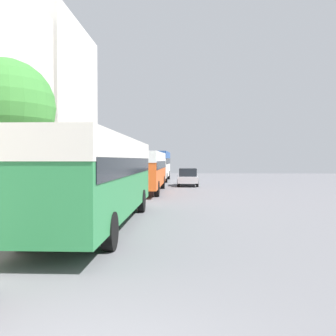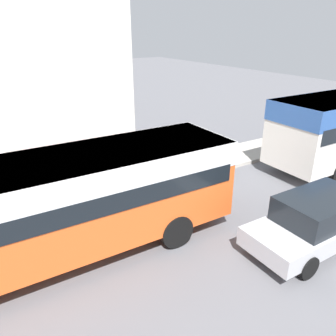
{
  "view_description": "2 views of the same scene",
  "coord_description": "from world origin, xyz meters",
  "px_view_note": "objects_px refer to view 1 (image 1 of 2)",
  "views": [
    {
      "loc": [
        1.15,
        -3.58,
        2.34
      ],
      "look_at": [
        -0.06,
        24.04,
        1.71
      ],
      "focal_mm": 40.0,
      "sensor_mm": 36.0,
      "label": 1
    },
    {
      "loc": [
        6.03,
        21.99,
        5.82
      ],
      "look_at": [
        -1.7,
        26.7,
        1.95
      ],
      "focal_mm": 35.0,
      "sensor_mm": 36.0,
      "label": 2
    }
  ],
  "objects_px": {
    "bus_third_in_line": "(157,162)",
    "pedestrian_near_curb": "(87,179)",
    "bus_lead": "(98,169)",
    "car_crossing": "(188,177)",
    "bus_following": "(145,166)"
  },
  "relations": [
    {
      "from": "bus_third_in_line",
      "to": "pedestrian_near_curb",
      "type": "xyz_separation_m",
      "value": [
        -3.91,
        -14.61,
        -1.08
      ]
    },
    {
      "from": "bus_third_in_line",
      "to": "pedestrian_near_curb",
      "type": "height_order",
      "value": "bus_third_in_line"
    },
    {
      "from": "pedestrian_near_curb",
      "to": "bus_lead",
      "type": "bearing_deg",
      "value": -73.65
    },
    {
      "from": "car_crossing",
      "to": "bus_lead",
      "type": "bearing_deg",
      "value": 80.68
    },
    {
      "from": "car_crossing",
      "to": "pedestrian_near_curb",
      "type": "distance_m",
      "value": 10.12
    },
    {
      "from": "pedestrian_near_curb",
      "to": "car_crossing",
      "type": "bearing_deg",
      "value": 44.19
    },
    {
      "from": "bus_following",
      "to": "bus_third_in_line",
      "type": "distance_m",
      "value": 14.27
    },
    {
      "from": "bus_lead",
      "to": "bus_following",
      "type": "relative_size",
      "value": 1.09
    },
    {
      "from": "bus_following",
      "to": "pedestrian_near_curb",
      "type": "distance_m",
      "value": 4.21
    },
    {
      "from": "bus_following",
      "to": "car_crossing",
      "type": "xyz_separation_m",
      "value": [
        3.16,
        6.71,
        -1.06
      ]
    },
    {
      "from": "pedestrian_near_curb",
      "to": "bus_third_in_line",
      "type": "bearing_deg",
      "value": 75.01
    },
    {
      "from": "bus_lead",
      "to": "car_crossing",
      "type": "height_order",
      "value": "bus_lead"
    },
    {
      "from": "bus_following",
      "to": "bus_third_in_line",
      "type": "bearing_deg",
      "value": 90.75
    },
    {
      "from": "bus_lead",
      "to": "pedestrian_near_curb",
      "type": "distance_m",
      "value": 13.93
    },
    {
      "from": "bus_third_in_line",
      "to": "car_crossing",
      "type": "bearing_deg",
      "value": -66.12
    }
  ]
}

